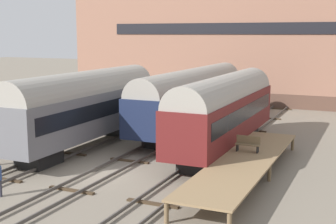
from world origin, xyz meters
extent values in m
plane|color=slate|center=(0.00, 0.00, 0.00)|extent=(200.00, 200.00, 0.00)
cube|color=#4C4742|center=(-5.22, 0.00, 0.18)|extent=(0.08, 60.00, 0.16)
cube|color=#4C4742|center=(-3.78, 0.00, 0.18)|extent=(0.08, 60.00, 0.16)
cube|color=#3D2D1E|center=(-4.50, -3.00, 0.05)|extent=(2.60, 0.24, 0.10)
cube|color=#3D2D1E|center=(-4.50, 3.00, 0.05)|extent=(2.60, 0.24, 0.10)
cube|color=#3D2D1E|center=(-4.50, 9.00, 0.05)|extent=(2.60, 0.24, 0.10)
cube|color=#3D2D1E|center=(-4.50, 15.00, 0.05)|extent=(2.60, 0.24, 0.10)
cube|color=#3D2D1E|center=(-4.50, 21.00, 0.05)|extent=(2.60, 0.24, 0.10)
cube|color=#3D2D1E|center=(-4.50, 27.00, 0.05)|extent=(2.60, 0.24, 0.10)
cube|color=#4C4742|center=(-0.72, 0.00, 0.18)|extent=(0.08, 60.00, 0.16)
cube|color=#4C4742|center=(0.72, 0.00, 0.18)|extent=(0.08, 60.00, 0.16)
cube|color=#3D2D1E|center=(0.00, -3.00, 0.05)|extent=(2.60, 0.24, 0.10)
cube|color=#3D2D1E|center=(0.00, 3.00, 0.05)|extent=(2.60, 0.24, 0.10)
cube|color=#3D2D1E|center=(0.00, 9.00, 0.05)|extent=(2.60, 0.24, 0.10)
cube|color=#3D2D1E|center=(0.00, 15.00, 0.05)|extent=(2.60, 0.24, 0.10)
cube|color=#3D2D1E|center=(0.00, 21.00, 0.05)|extent=(2.60, 0.24, 0.10)
cube|color=#3D2D1E|center=(0.00, 27.00, 0.05)|extent=(2.60, 0.24, 0.10)
cube|color=#4C4742|center=(3.78, 0.00, 0.18)|extent=(0.08, 60.00, 0.16)
cube|color=#4C4742|center=(5.22, 0.00, 0.18)|extent=(0.08, 60.00, 0.16)
cube|color=#3D2D1E|center=(4.50, -3.00, 0.05)|extent=(2.60, 0.24, 0.10)
cube|color=#3D2D1E|center=(4.50, 3.00, 0.05)|extent=(2.60, 0.24, 0.10)
cube|color=#3D2D1E|center=(4.50, 9.00, 0.05)|extent=(2.60, 0.24, 0.10)
cube|color=#3D2D1E|center=(4.50, 15.00, 0.05)|extent=(2.60, 0.24, 0.10)
cube|color=#3D2D1E|center=(4.50, 21.00, 0.05)|extent=(2.60, 0.24, 0.10)
cube|color=#3D2D1E|center=(4.50, 27.00, 0.05)|extent=(2.60, 0.24, 0.10)
cube|color=black|center=(0.00, 19.51, 0.50)|extent=(1.80, 2.40, 1.00)
cube|color=black|center=(0.00, 7.54, 0.50)|extent=(1.80, 2.40, 1.00)
cube|color=#192342|center=(0.00, 13.52, 2.31)|extent=(2.88, 18.42, 2.63)
cube|color=black|center=(0.00, 13.52, 2.63)|extent=(2.92, 16.94, 0.95)
cylinder|color=gray|center=(0.00, 13.52, 3.63)|extent=(2.74, 18.05, 2.74)
cube|color=black|center=(4.50, 12.78, 0.50)|extent=(1.80, 2.40, 1.00)
cube|color=black|center=(4.50, 3.01, 0.50)|extent=(1.80, 2.40, 1.00)
cube|color=#5B1919|center=(4.50, 7.89, 2.37)|extent=(2.87, 15.03, 2.74)
cube|color=black|center=(4.50, 7.89, 2.70)|extent=(2.91, 13.83, 0.99)
cylinder|color=gray|center=(4.50, 7.89, 3.74)|extent=(2.73, 14.73, 2.73)
cube|color=black|center=(-4.50, 9.91, 0.50)|extent=(1.80, 2.40, 1.00)
cube|color=black|center=(-4.50, 0.08, 0.50)|extent=(1.80, 2.40, 1.00)
cube|color=slate|center=(-4.50, 5.00, 2.42)|extent=(3.00, 15.13, 2.85)
cube|color=black|center=(-4.50, 5.00, 2.77)|extent=(3.04, 13.92, 1.02)
cylinder|color=gray|center=(-4.50, 5.00, 3.85)|extent=(2.85, 14.82, 2.85)
cube|color=#8C704C|center=(7.32, 2.64, 0.98)|extent=(3.00, 14.97, 0.10)
cylinder|color=brown|center=(5.97, -4.69, 0.46)|extent=(0.20, 0.20, 0.93)
cylinder|color=brown|center=(8.67, -4.69, 0.46)|extent=(0.20, 0.20, 0.93)
cylinder|color=brown|center=(5.97, 9.98, 0.46)|extent=(0.20, 0.20, 0.93)
cylinder|color=brown|center=(8.67, 9.98, 0.46)|extent=(0.20, 0.20, 0.93)
cylinder|color=brown|center=(5.97, 2.64, 0.46)|extent=(0.20, 0.20, 0.93)
cylinder|color=brown|center=(8.67, 2.64, 0.46)|extent=(0.20, 0.20, 0.93)
cube|color=brown|center=(7.00, 4.40, 1.46)|extent=(1.40, 0.40, 0.06)
cube|color=brown|center=(7.00, 4.57, 1.71)|extent=(1.40, 0.06, 0.45)
cube|color=black|center=(6.40, 4.40, 1.23)|extent=(0.06, 0.40, 0.40)
cube|color=black|center=(7.59, 4.40, 1.23)|extent=(0.06, 0.40, 0.40)
cylinder|color=#282833|center=(-2.61, -5.06, 0.41)|extent=(0.12, 0.12, 0.82)
cube|color=brown|center=(-1.55, 32.72, 0.75)|extent=(38.73, 10.01, 1.51)
cube|color=#936651|center=(-1.55, 32.72, 8.30)|extent=(38.73, 10.01, 13.58)
cube|color=black|center=(-1.55, 27.67, 8.30)|extent=(27.11, 0.10, 1.20)
camera|label=1|loc=(13.53, -21.43, 7.77)|focal=50.00mm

